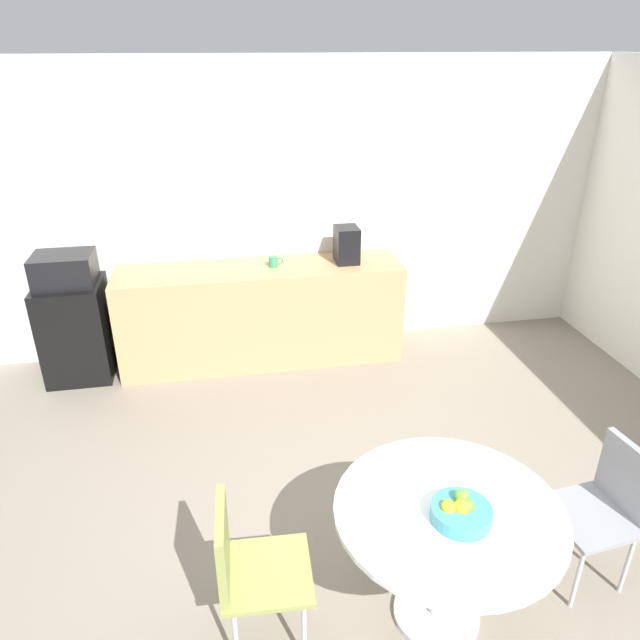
{
  "coord_description": "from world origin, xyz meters",
  "views": [
    {
      "loc": [
        -0.63,
        -2.18,
        2.7
      ],
      "look_at": [
        0.03,
        1.4,
        0.95
      ],
      "focal_mm": 32.84,
      "sensor_mm": 36.0,
      "label": 1
    }
  ],
  "objects": [
    {
      "name": "wall_back",
      "position": [
        0.0,
        3.0,
        1.3
      ],
      "size": [
        6.0,
        0.1,
        2.6
      ],
      "primitive_type": "cube",
      "color": "white",
      "rests_on": "ground_plane"
    },
    {
      "name": "mini_fridge",
      "position": [
        -1.88,
        2.65,
        0.43
      ],
      "size": [
        0.54,
        0.54,
        0.86
      ],
      "primitive_type": "cube",
      "color": "black",
      "rests_on": "ground_plane"
    },
    {
      "name": "fruit_bowl",
      "position": [
        0.36,
        -0.32,
        0.77
      ],
      "size": [
        0.28,
        0.28,
        0.13
      ],
      "color": "teal",
      "rests_on": "round_table"
    },
    {
      "name": "chair_olive",
      "position": [
        -0.62,
        -0.2,
        0.52
      ],
      "size": [
        0.44,
        0.44,
        0.83
      ],
      "color": "silver",
      "rests_on": "ground_plane"
    },
    {
      "name": "round_table",
      "position": [
        0.34,
        -0.25,
        0.59
      ],
      "size": [
        1.08,
        1.08,
        0.73
      ],
      "color": "silver",
      "rests_on": "ground_plane"
    },
    {
      "name": "ground_plane",
      "position": [
        0.0,
        0.0,
        0.0
      ],
      "size": [
        6.0,
        6.0,
        0.0
      ],
      "primitive_type": "plane",
      "color": "gray"
    },
    {
      "name": "mug_white",
      "position": [
        -0.15,
        2.64,
        0.95
      ],
      "size": [
        0.13,
        0.08,
        0.09
      ],
      "color": "#338C59",
      "rests_on": "counter_block"
    },
    {
      "name": "chair_gray",
      "position": [
        1.29,
        -0.14,
        0.52
      ],
      "size": [
        0.47,
        0.47,
        0.83
      ],
      "color": "silver",
      "rests_on": "ground_plane"
    },
    {
      "name": "microwave",
      "position": [
        -1.88,
        2.65,
        0.99
      ],
      "size": [
        0.48,
        0.38,
        0.26
      ],
      "primitive_type": "cube",
      "color": "black",
      "rests_on": "mini_fridge"
    },
    {
      "name": "counter_block",
      "position": [
        -0.28,
        2.65,
        0.45
      ],
      "size": [
        2.51,
        0.6,
        0.9
      ],
      "primitive_type": "cube",
      "color": "tan",
      "rests_on": "ground_plane"
    },
    {
      "name": "coffee_maker",
      "position": [
        0.5,
        2.65,
        1.06
      ],
      "size": [
        0.2,
        0.24,
        0.32
      ],
      "primitive_type": "cube",
      "color": "black",
      "rests_on": "counter_block"
    }
  ]
}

